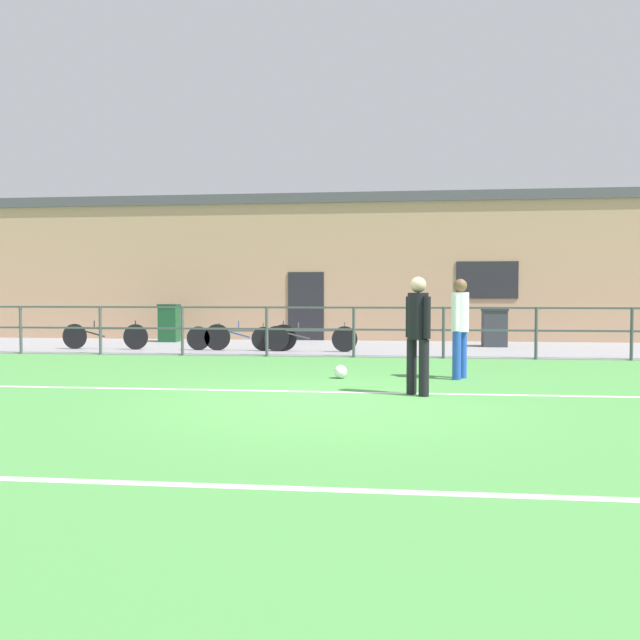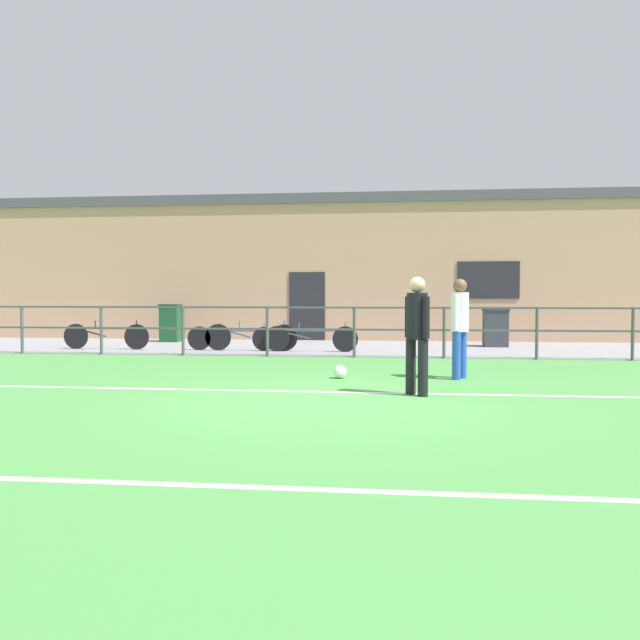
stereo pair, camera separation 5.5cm
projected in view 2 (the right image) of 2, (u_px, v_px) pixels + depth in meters
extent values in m
cube|color=#478C42|center=(326.00, 403.00, 8.65)|extent=(60.00, 44.00, 0.04)
cube|color=white|center=(332.00, 392.00, 9.46)|extent=(36.00, 0.11, 0.00)
cube|color=white|center=(270.00, 488.00, 4.79)|extent=(36.00, 0.11, 0.00)
cube|color=gray|center=(360.00, 348.00, 17.08)|extent=(48.00, 5.00, 0.02)
cylinder|color=#474C51|center=(22.00, 330.00, 15.51)|extent=(0.07, 0.07, 1.15)
cylinder|color=#474C51|center=(101.00, 330.00, 15.28)|extent=(0.07, 0.07, 1.15)
cylinder|color=#474C51|center=(183.00, 331.00, 15.04)|extent=(0.07, 0.07, 1.15)
cylinder|color=#474C51|center=(267.00, 331.00, 14.81)|extent=(0.07, 0.07, 1.15)
cylinder|color=#474C51|center=(354.00, 332.00, 14.58)|extent=(0.07, 0.07, 1.15)
cylinder|color=#474C51|center=(444.00, 333.00, 14.35)|extent=(0.07, 0.07, 1.15)
cylinder|color=#474C51|center=(537.00, 333.00, 14.12)|extent=(0.07, 0.07, 1.15)
cylinder|color=#474C51|center=(633.00, 334.00, 13.88)|extent=(0.07, 0.07, 1.15)
cube|color=#474C51|center=(354.00, 308.00, 14.56)|extent=(36.00, 0.04, 0.04)
cube|color=#474C51|center=(354.00, 330.00, 14.58)|extent=(36.00, 0.04, 0.04)
cube|color=tan|center=(367.00, 273.00, 20.67)|extent=(28.00, 2.40, 4.20)
cube|color=#232328|center=(307.00, 307.00, 19.71)|extent=(1.10, 0.04, 2.10)
cube|color=#232328|center=(488.00, 280.00, 19.05)|extent=(1.80, 0.04, 1.10)
cube|color=#4C4C51|center=(367.00, 203.00, 20.58)|extent=(28.00, 2.56, 0.30)
cylinder|color=black|center=(411.00, 366.00, 9.26)|extent=(0.15, 0.15, 0.80)
cylinder|color=black|center=(423.00, 368.00, 9.05)|extent=(0.15, 0.15, 0.80)
cylinder|color=black|center=(417.00, 316.00, 9.13)|extent=(0.29, 0.29, 0.66)
sphere|color=tan|center=(417.00, 285.00, 9.11)|extent=(0.23, 0.23, 0.23)
cylinder|color=black|center=(408.00, 317.00, 9.27)|extent=(0.10, 0.10, 0.59)
cylinder|color=black|center=(426.00, 318.00, 8.98)|extent=(0.10, 0.10, 0.59)
cylinder|color=blue|center=(462.00, 355.00, 11.02)|extent=(0.15, 0.15, 0.80)
cylinder|color=blue|center=(456.00, 356.00, 10.81)|extent=(0.15, 0.15, 0.80)
cylinder|color=white|center=(460.00, 312.00, 10.89)|extent=(0.30, 0.30, 0.66)
sphere|color=brown|center=(460.00, 286.00, 10.87)|extent=(0.23, 0.23, 0.23)
cylinder|color=white|center=(464.00, 313.00, 11.03)|extent=(0.10, 0.10, 0.59)
cylinder|color=white|center=(456.00, 313.00, 10.74)|extent=(0.10, 0.10, 0.59)
sphere|color=white|center=(340.00, 372.00, 10.99)|extent=(0.23, 0.23, 0.23)
cylinder|color=black|center=(277.00, 339.00, 15.93)|extent=(0.63, 0.04, 0.63)
cylinder|color=black|center=(345.00, 339.00, 15.73)|extent=(0.63, 0.04, 0.63)
cube|color=#4C5156|center=(311.00, 331.00, 15.82)|extent=(1.32, 0.04, 0.04)
cube|color=#4C5156|center=(294.00, 335.00, 15.87)|extent=(0.83, 0.03, 0.23)
cylinder|color=#4C5156|center=(299.00, 326.00, 15.85)|extent=(0.03, 0.03, 0.20)
cylinder|color=#4C5156|center=(345.00, 328.00, 15.72)|extent=(0.03, 0.03, 0.28)
cylinder|color=black|center=(199.00, 338.00, 16.24)|extent=(0.60, 0.04, 0.60)
cylinder|color=black|center=(264.00, 339.00, 16.05)|extent=(0.60, 0.04, 0.60)
cube|color=#4C5156|center=(231.00, 331.00, 16.14)|extent=(1.30, 0.04, 0.04)
cube|color=#4C5156|center=(215.00, 334.00, 16.19)|extent=(0.82, 0.03, 0.22)
cylinder|color=#4C5156|center=(220.00, 327.00, 16.17)|extent=(0.03, 0.03, 0.20)
cylinder|color=#4C5156|center=(264.00, 328.00, 16.04)|extent=(0.03, 0.03, 0.28)
cylinder|color=black|center=(76.00, 336.00, 16.62)|extent=(0.65, 0.04, 0.65)
cylinder|color=black|center=(137.00, 337.00, 16.43)|extent=(0.65, 0.04, 0.65)
cube|color=black|center=(106.00, 328.00, 16.52)|extent=(1.27, 0.04, 0.04)
cube|color=black|center=(91.00, 332.00, 16.57)|extent=(0.80, 0.03, 0.23)
cylinder|color=black|center=(95.00, 324.00, 16.55)|extent=(0.03, 0.03, 0.20)
cylinder|color=black|center=(137.00, 326.00, 16.42)|extent=(0.03, 0.03, 0.28)
cylinder|color=black|center=(218.00, 337.00, 16.19)|extent=(0.66, 0.04, 0.66)
cylinder|color=black|center=(284.00, 338.00, 15.99)|extent=(0.66, 0.04, 0.66)
cube|color=#234C99|center=(251.00, 329.00, 16.08)|extent=(1.31, 0.04, 0.04)
cube|color=#234C99|center=(234.00, 333.00, 16.13)|extent=(0.82, 0.03, 0.24)
cylinder|color=#234C99|center=(239.00, 325.00, 16.11)|extent=(0.03, 0.03, 0.20)
cylinder|color=#234C99|center=(284.00, 326.00, 15.98)|extent=(0.03, 0.03, 0.28)
cube|color=#33383D|center=(495.00, 329.00, 17.31)|extent=(0.62, 0.52, 0.96)
cube|color=#282C30|center=(496.00, 309.00, 17.29)|extent=(0.66, 0.56, 0.08)
cube|color=#194C28|center=(170.00, 324.00, 19.10)|extent=(0.54, 0.45, 1.03)
cube|color=#143D20|center=(170.00, 306.00, 19.08)|extent=(0.57, 0.49, 0.08)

